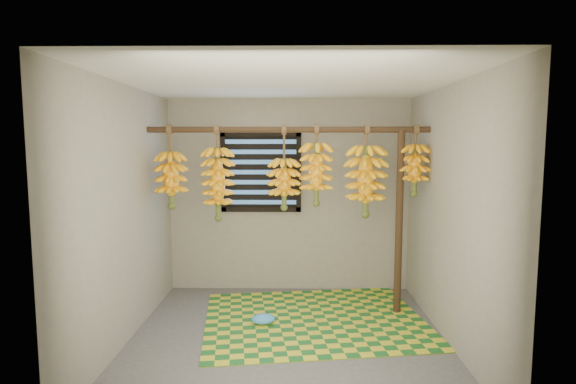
{
  "coord_description": "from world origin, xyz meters",
  "views": [
    {
      "loc": [
        0.06,
        -4.1,
        1.85
      ],
      "look_at": [
        0.0,
        0.55,
        1.35
      ],
      "focal_mm": 28.0,
      "sensor_mm": 36.0,
      "label": 1
    }
  ],
  "objects_px": {
    "banana_bunch_a": "(171,180)",
    "banana_bunch_c": "(284,184)",
    "plastic_bag": "(263,319)",
    "banana_bunch_f": "(415,170)",
    "banana_bunch_d": "(316,174)",
    "banana_bunch_e": "(366,181)",
    "woven_mat": "(314,319)",
    "banana_bunch_b": "(218,184)",
    "support_post": "(399,223)"
  },
  "relations": [
    {
      "from": "support_post",
      "to": "banana_bunch_e",
      "type": "xyz_separation_m",
      "value": [
        -0.37,
        0.0,
        0.45
      ]
    },
    {
      "from": "support_post",
      "to": "banana_bunch_b",
      "type": "distance_m",
      "value": 2.0
    },
    {
      "from": "banana_bunch_f",
      "to": "banana_bunch_e",
      "type": "bearing_deg",
      "value": 180.0
    },
    {
      "from": "banana_bunch_d",
      "to": "banana_bunch_e",
      "type": "height_order",
      "value": "same"
    },
    {
      "from": "banana_bunch_a",
      "to": "support_post",
      "type": "bearing_deg",
      "value": 0.0
    },
    {
      "from": "banana_bunch_a",
      "to": "banana_bunch_f",
      "type": "xyz_separation_m",
      "value": [
        2.61,
        -0.0,
        0.11
      ]
    },
    {
      "from": "support_post",
      "to": "banana_bunch_a",
      "type": "relative_size",
      "value": 2.25
    },
    {
      "from": "woven_mat",
      "to": "banana_bunch_a",
      "type": "bearing_deg",
      "value": 171.78
    },
    {
      "from": "banana_bunch_d",
      "to": "banana_bunch_c",
      "type": "bearing_deg",
      "value": 180.0
    },
    {
      "from": "plastic_bag",
      "to": "banana_bunch_d",
      "type": "xyz_separation_m",
      "value": [
        0.55,
        0.37,
        1.47
      ]
    },
    {
      "from": "plastic_bag",
      "to": "banana_bunch_c",
      "type": "bearing_deg",
      "value": 60.51
    },
    {
      "from": "banana_bunch_f",
      "to": "banana_bunch_a",
      "type": "bearing_deg",
      "value": 180.0
    },
    {
      "from": "woven_mat",
      "to": "banana_bunch_b",
      "type": "height_order",
      "value": "banana_bunch_b"
    },
    {
      "from": "woven_mat",
      "to": "banana_bunch_b",
      "type": "distance_m",
      "value": 1.77
    },
    {
      "from": "banana_bunch_e",
      "to": "banana_bunch_f",
      "type": "bearing_deg",
      "value": -0.0
    },
    {
      "from": "banana_bunch_e",
      "to": "woven_mat",
      "type": "bearing_deg",
      "value": -158.08
    },
    {
      "from": "banana_bunch_f",
      "to": "woven_mat",
      "type": "bearing_deg",
      "value": -168.24
    },
    {
      "from": "plastic_bag",
      "to": "banana_bunch_f",
      "type": "distance_m",
      "value": 2.23
    },
    {
      "from": "plastic_bag",
      "to": "banana_bunch_f",
      "type": "relative_size",
      "value": 0.33
    },
    {
      "from": "banana_bunch_a",
      "to": "banana_bunch_b",
      "type": "bearing_deg",
      "value": -0.0
    },
    {
      "from": "banana_bunch_b",
      "to": "banana_bunch_e",
      "type": "relative_size",
      "value": 1.05
    },
    {
      "from": "banana_bunch_e",
      "to": "support_post",
      "type": "bearing_deg",
      "value": 0.0
    },
    {
      "from": "banana_bunch_f",
      "to": "support_post",
      "type": "bearing_deg",
      "value": 180.0
    },
    {
      "from": "banana_bunch_c",
      "to": "banana_bunch_d",
      "type": "bearing_deg",
      "value": -0.0
    },
    {
      "from": "banana_bunch_c",
      "to": "banana_bunch_e",
      "type": "distance_m",
      "value": 0.88
    },
    {
      "from": "banana_bunch_c",
      "to": "plastic_bag",
      "type": "bearing_deg",
      "value": -119.49
    },
    {
      "from": "banana_bunch_a",
      "to": "banana_bunch_c",
      "type": "height_order",
      "value": "same"
    },
    {
      "from": "banana_bunch_a",
      "to": "banana_bunch_f",
      "type": "height_order",
      "value": "same"
    },
    {
      "from": "plastic_bag",
      "to": "banana_bunch_d",
      "type": "bearing_deg",
      "value": 33.57
    },
    {
      "from": "banana_bunch_b",
      "to": "banana_bunch_e",
      "type": "xyz_separation_m",
      "value": [
        1.59,
        0.0,
        0.03
      ]
    },
    {
      "from": "support_post",
      "to": "banana_bunch_a",
      "type": "height_order",
      "value": "banana_bunch_a"
    },
    {
      "from": "plastic_bag",
      "to": "banana_bunch_c",
      "type": "relative_size",
      "value": 0.27
    },
    {
      "from": "woven_mat",
      "to": "banana_bunch_f",
      "type": "bearing_deg",
      "value": 11.76
    },
    {
      "from": "support_post",
      "to": "banana_bunch_e",
      "type": "relative_size",
      "value": 2.05
    },
    {
      "from": "banana_bunch_a",
      "to": "banana_bunch_c",
      "type": "xyz_separation_m",
      "value": [
        1.22,
        0.0,
        -0.04
      ]
    },
    {
      "from": "support_post",
      "to": "woven_mat",
      "type": "relative_size",
      "value": 0.88
    },
    {
      "from": "banana_bunch_a",
      "to": "banana_bunch_d",
      "type": "relative_size",
      "value": 1.04
    },
    {
      "from": "banana_bunch_d",
      "to": "banana_bunch_e",
      "type": "distance_m",
      "value": 0.54
    },
    {
      "from": "banana_bunch_c",
      "to": "banana_bunch_e",
      "type": "xyz_separation_m",
      "value": [
        0.88,
        -0.0,
        0.03
      ]
    },
    {
      "from": "banana_bunch_c",
      "to": "banana_bunch_f",
      "type": "height_order",
      "value": "same"
    },
    {
      "from": "banana_bunch_c",
      "to": "banana_bunch_a",
      "type": "bearing_deg",
      "value": -180.0
    },
    {
      "from": "banana_bunch_b",
      "to": "banana_bunch_c",
      "type": "bearing_deg",
      "value": 0.0
    },
    {
      "from": "banana_bunch_d",
      "to": "banana_bunch_e",
      "type": "bearing_deg",
      "value": 0.0
    },
    {
      "from": "support_post",
      "to": "woven_mat",
      "type": "xyz_separation_m",
      "value": [
        -0.92,
        -0.22,
        -0.99
      ]
    },
    {
      "from": "banana_bunch_e",
      "to": "banana_bunch_c",
      "type": "bearing_deg",
      "value": 180.0
    },
    {
      "from": "banana_bunch_d",
      "to": "banana_bunch_e",
      "type": "relative_size",
      "value": 0.88
    },
    {
      "from": "support_post",
      "to": "plastic_bag",
      "type": "height_order",
      "value": "support_post"
    },
    {
      "from": "banana_bunch_b",
      "to": "banana_bunch_c",
      "type": "relative_size",
      "value": 1.13
    },
    {
      "from": "support_post",
      "to": "banana_bunch_f",
      "type": "height_order",
      "value": "banana_bunch_f"
    },
    {
      "from": "banana_bunch_b",
      "to": "banana_bunch_f",
      "type": "xyz_separation_m",
      "value": [
        2.11,
        0.0,
        0.15
      ]
    }
  ]
}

